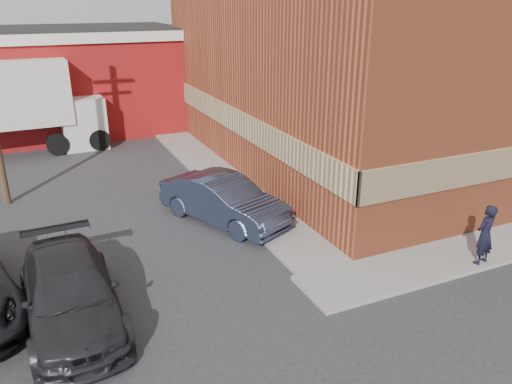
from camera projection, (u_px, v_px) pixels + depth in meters
name	position (u px, v px, depth m)	size (l,w,h in m)	color
ground	(307.00, 276.00, 13.57)	(90.00, 90.00, 0.00)	#28282B
brick_building	(375.00, 54.00, 22.77)	(14.25, 18.25, 9.36)	#A74A2B
sidewalk_west	(215.00, 172.00, 21.43)	(1.80, 18.00, 0.12)	gray
warehouse	(32.00, 81.00, 27.25)	(16.30, 8.30, 5.60)	maroon
man	(485.00, 235.00, 13.69)	(0.64, 0.42, 1.74)	black
sedan	(224.00, 200.00, 16.57)	(1.66, 4.77, 1.57)	#2F364E
suv_b	(70.00, 293.00, 11.45)	(2.05, 5.04, 1.46)	#252527
box_truck	(12.00, 101.00, 23.39)	(9.01, 2.99, 4.41)	silver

